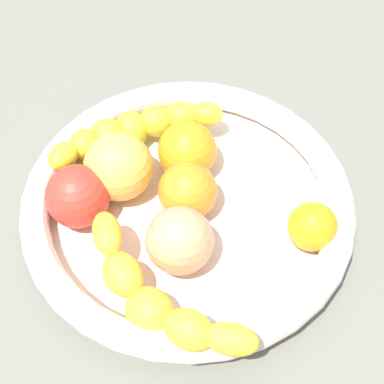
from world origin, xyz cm
name	(u,v)px	position (x,y,z in cm)	size (l,w,h in cm)	color
kitchen_counter	(192,224)	(0.00, 0.00, 1.50)	(120.00, 120.00, 3.00)	#65655B
fruit_bowl	(192,204)	(0.00, 0.00, 5.53)	(35.91, 35.91, 4.91)	silver
banana_draped_left	(160,300)	(3.09, 12.54, 8.19)	(16.14, 15.44, 6.12)	yellow
banana_draped_right	(137,130)	(6.23, -9.14, 7.69)	(20.35, 10.72, 5.09)	yellow
orange_front	(195,188)	(-0.28, -0.42, 7.99)	(6.36, 6.36, 6.36)	orange
orange_mid_left	(317,226)	(-12.71, 4.23, 7.39)	(5.16, 5.16, 5.16)	orange
orange_mid_right	(195,150)	(-0.41, -5.56, 8.13)	(6.64, 6.64, 6.64)	orange
peach_blush	(184,240)	(0.84, 6.26, 8.26)	(6.89, 6.89, 6.89)	#EC996A
apple_yellow	(123,167)	(7.45, -2.92, 8.59)	(7.57, 7.57, 7.57)	#EABB4E
tomato_red	(82,196)	(11.53, 0.69, 8.20)	(6.78, 6.78, 6.78)	red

